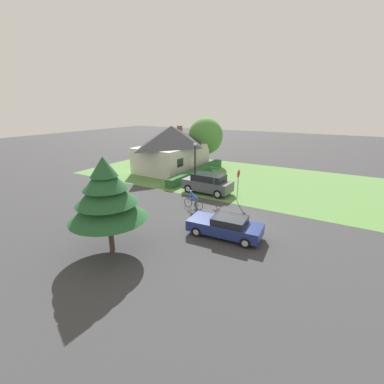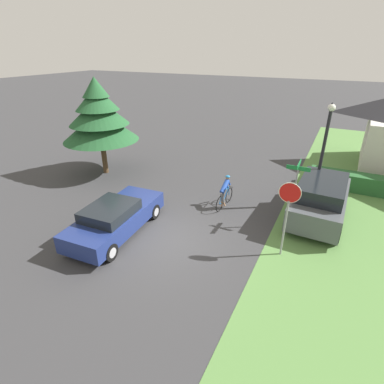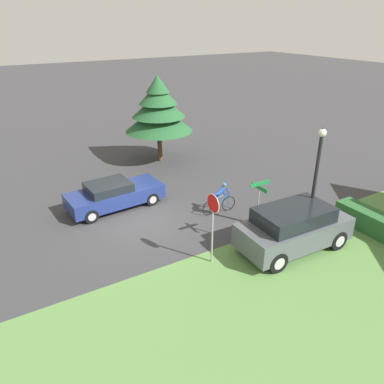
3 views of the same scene
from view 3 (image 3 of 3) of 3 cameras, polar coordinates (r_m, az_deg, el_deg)
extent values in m
plane|color=#38383A|center=(17.09, -7.81, -4.57)|extent=(140.00, 140.00, 0.00)
cube|color=navy|center=(18.36, -11.61, -0.54)|extent=(2.09, 4.65, 0.67)
cube|color=black|center=(18.04, -12.64, 0.76)|extent=(1.71, 2.08, 0.40)
cylinder|color=black|center=(19.72, -8.40, 0.63)|extent=(0.27, 0.66, 0.64)
cylinder|color=#ADADB2|center=(19.72, -8.40, 0.63)|extent=(0.27, 0.39, 0.37)
cylinder|color=black|center=(18.41, -6.13, -1.08)|extent=(0.27, 0.66, 0.64)
cylinder|color=#ADADB2|center=(18.41, -6.13, -1.08)|extent=(0.27, 0.39, 0.37)
cylinder|color=black|center=(18.73, -16.85, -1.60)|extent=(0.27, 0.66, 0.64)
cylinder|color=#ADADB2|center=(18.73, -16.85, -1.60)|extent=(0.27, 0.39, 0.37)
cylinder|color=black|center=(17.34, -15.11, -3.58)|extent=(0.27, 0.66, 0.64)
cylinder|color=#ADADB2|center=(17.34, -15.11, -3.58)|extent=(0.27, 0.39, 0.37)
torus|color=black|center=(17.41, 2.68, -2.46)|extent=(0.09, 0.74, 0.74)
torus|color=black|center=(17.89, 5.57, -1.76)|extent=(0.09, 0.74, 0.74)
cylinder|color=#1E66B2|center=(17.45, 3.43, -1.83)|extent=(0.05, 0.18, 0.56)
cylinder|color=#1E66B2|center=(17.62, 4.51, -1.49)|extent=(0.08, 0.65, 0.64)
cylinder|color=#1E66B2|center=(17.46, 4.34, -0.72)|extent=(0.09, 0.77, 0.09)
cylinder|color=#1E66B2|center=(17.51, 3.15, -2.52)|extent=(0.06, 0.34, 0.16)
cylinder|color=#1E66B2|center=(17.35, 2.96, -1.76)|extent=(0.05, 0.22, 0.44)
cylinder|color=#1E66B2|center=(17.76, 5.49, -1.08)|extent=(0.04, 0.12, 0.49)
cylinder|color=black|center=(17.63, 5.41, -0.39)|extent=(0.44, 0.05, 0.02)
ellipsoid|color=black|center=(17.29, 3.25, -1.00)|extent=(0.09, 0.21, 0.05)
cylinder|color=slate|center=(17.36, 3.22, -1.54)|extent=(0.13, 0.26, 0.47)
cylinder|color=slate|center=(17.48, 3.65, -1.65)|extent=(0.13, 0.26, 0.62)
cylinder|color=#8C6647|center=(17.56, 3.40, -2.56)|extent=(0.08, 0.08, 0.30)
cylinder|color=#8C6647|center=(17.65, 3.91, -2.77)|extent=(0.17, 0.08, 0.21)
cylinder|color=#264CB2|center=(17.32, 4.09, -0.13)|extent=(0.27, 0.71, 0.56)
cylinder|color=#264CB2|center=(17.44, 4.79, -0.02)|extent=(0.09, 0.26, 0.36)
cylinder|color=#264CB2|center=(17.59, 5.53, 0.17)|extent=(0.09, 0.26, 0.36)
sphere|color=#8C6647|center=(17.32, 4.94, 1.04)|extent=(0.19, 0.19, 0.19)
ellipsoid|color=#267FBF|center=(17.30, 4.94, 1.19)|extent=(0.22, 0.18, 0.12)
cube|color=#4C5156|center=(15.26, 15.22, -5.81)|extent=(2.14, 4.58, 0.92)
cube|color=black|center=(14.83, 15.23, -3.41)|extent=(1.85, 2.98, 0.59)
cylinder|color=black|center=(16.94, 16.88, -4.21)|extent=(0.31, 0.82, 0.81)
cylinder|color=#ADADB2|center=(16.94, 16.88, -4.21)|extent=(0.31, 0.48, 0.47)
cylinder|color=black|center=(15.97, 21.28, -6.82)|extent=(0.31, 0.82, 0.81)
cylinder|color=#ADADB2|center=(15.97, 21.28, -6.82)|extent=(0.31, 0.48, 0.47)
cylinder|color=black|center=(15.11, 8.49, -7.10)|extent=(0.31, 0.82, 0.81)
cylinder|color=#ADADB2|center=(15.11, 8.49, -7.10)|extent=(0.31, 0.48, 0.47)
cylinder|color=black|center=(14.01, 12.83, -10.36)|extent=(0.31, 0.82, 0.81)
cylinder|color=#ADADB2|center=(14.01, 12.83, -10.36)|extent=(0.31, 0.48, 0.47)
cylinder|color=gray|center=(13.80, 3.09, -6.87)|extent=(0.07, 0.07, 2.17)
cylinder|color=red|center=(13.13, 3.22, -1.77)|extent=(0.68, 0.04, 0.68)
cylinder|color=silver|center=(13.13, 3.22, -1.77)|extent=(0.72, 0.04, 0.72)
cylinder|color=black|center=(15.61, 18.05, 0.35)|extent=(0.14, 0.14, 4.36)
sphere|color=white|center=(14.84, 19.24, 8.52)|extent=(0.31, 0.31, 0.31)
cone|color=black|center=(14.80, 19.33, 9.10)|extent=(0.19, 0.19, 0.13)
cylinder|color=gray|center=(14.94, 9.85, -3.88)|extent=(0.06, 0.06, 2.48)
cube|color=#197238|center=(14.37, 10.23, 0.67)|extent=(0.90, 0.03, 0.16)
cube|color=#197238|center=(14.31, 10.28, 1.25)|extent=(0.03, 0.90, 0.16)
cylinder|color=#4C3823|center=(24.01, -4.93, 7.01)|extent=(0.29, 0.29, 1.98)
cone|color=#23562D|center=(23.52, -5.09, 11.17)|extent=(4.16, 4.16, 1.61)
cone|color=#23562D|center=(23.35, -5.17, 13.06)|extent=(3.24, 3.24, 1.42)
cone|color=#23562D|center=(23.22, -5.23, 14.71)|extent=(2.33, 2.33, 1.23)
cone|color=#23562D|center=(23.12, -5.29, 16.12)|extent=(1.41, 1.41, 1.03)
camera|label=1|loc=(29.31, -33.68, 19.88)|focal=24.00mm
camera|label=2|loc=(9.14, -46.99, 6.80)|focal=28.00mm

